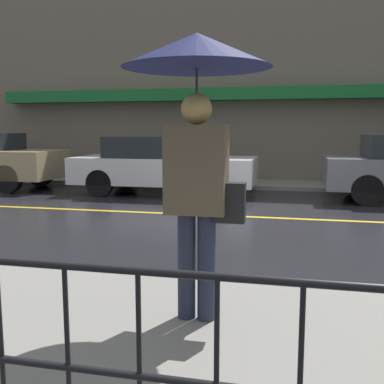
{
  "coord_description": "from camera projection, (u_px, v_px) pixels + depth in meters",
  "views": [
    {
      "loc": [
        0.63,
        -8.04,
        1.57
      ],
      "look_at": [
        -0.71,
        -2.08,
        0.72
      ],
      "focal_mm": 42.0,
      "sensor_mm": 36.0,
      "label": 1
    }
  ],
  "objects": [
    {
      "name": "building_storefront",
      "position": [
        273.0,
        71.0,
        13.08
      ],
      "size": [
        28.0,
        0.85,
        6.62
      ],
      "color": "#706656",
      "rests_on": "ground_plane"
    },
    {
      "name": "ground_plane",
      "position": [
        255.0,
        217.0,
        8.13
      ],
      "size": [
        80.0,
        80.0,
        0.0
      ],
      "primitive_type": "plane",
      "color": "black"
    },
    {
      "name": "car_white",
      "position": [
        163.0,
        164.0,
        11.04
      ],
      "size": [
        4.39,
        1.86,
        1.42
      ],
      "color": "silver",
      "rests_on": "ground_plane"
    },
    {
      "name": "pedestrian",
      "position": [
        197.0,
        95.0,
        3.29
      ],
      "size": [
        1.1,
        1.1,
        2.16
      ],
      "color": "#23283D",
      "rests_on": "sidewalk_near"
    },
    {
      "name": "lane_marking",
      "position": [
        255.0,
        217.0,
        8.13
      ],
      "size": [
        25.2,
        0.12,
        0.01
      ],
      "color": "gold",
      "rests_on": "ground_plane"
    },
    {
      "name": "railing_foreground",
      "position": [
        139.0,
        340.0,
        1.95
      ],
      "size": [
        12.0,
        0.04,
        0.89
      ],
      "color": "black",
      "rests_on": "sidewalk_near"
    },
    {
      "name": "sidewalk_far",
      "position": [
        269.0,
        184.0,
        12.57
      ],
      "size": [
        28.0,
        1.72,
        0.1
      ],
      "color": "gray",
      "rests_on": "ground_plane"
    },
    {
      "name": "sidewalk_near",
      "position": [
        195.0,
        348.0,
        3.15
      ],
      "size": [
        28.0,
        2.8,
        0.1
      ],
      "color": "gray",
      "rests_on": "ground_plane"
    }
  ]
}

